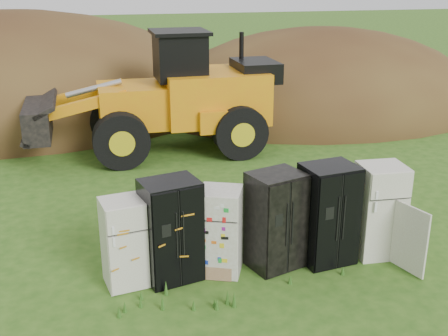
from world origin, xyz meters
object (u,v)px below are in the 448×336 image
Objects in this scene: fridge_open_door at (379,210)px; fridge_dark_mid at (275,220)px; fridge_leftmost at (124,243)px; fridge_black_side at (171,230)px; wheel_loader at (150,94)px; fridge_black_right at (328,214)px; fridge_sticker at (221,231)px.

fridge_dark_mid is at bearing -177.47° from fridge_open_door.
fridge_leftmost is 0.86× the size of fridge_black_side.
wheel_loader reaches higher than fridge_black_side.
fridge_black_side reaches higher than fridge_leftmost.
fridge_black_side is 0.97× the size of fridge_black_right.
fridge_open_door is at bearing -8.33° from fridge_black_right.
wheel_loader is at bearing 82.69° from fridge_dark_mid.
fridge_dark_mid reaches higher than fridge_open_door.
fridge_black_side is 1.01× the size of fridge_dark_mid.
fridge_black_right is 0.26× the size of wheel_loader.
wheel_loader reaches higher than fridge_black_right.
fridge_sticker is at bearing -177.33° from fridge_open_door.
fridge_black_side is 1.90m from fridge_dark_mid.
fridge_leftmost is 4.76m from fridge_open_door.
fridge_sticker is at bearing -87.91° from wheel_loader.
fridge_leftmost is 0.98× the size of fridge_sticker.
fridge_black_side reaches higher than fridge_open_door.
fridge_dark_mid is (2.71, 0.03, 0.12)m from fridge_leftmost.
fridge_dark_mid is at bearing -80.06° from wheel_loader.
fridge_sticker is 2.02m from fridge_black_right.
fridge_sticker is 0.85× the size of fridge_black_right.
fridge_leftmost is at bearing 167.87° from fridge_black_side.
fridge_leftmost is at bearing 161.98° from fridge_dark_mid.
fridge_black_right is 1.05m from fridge_open_door.
fridge_dark_mid is (1.01, 0.00, 0.10)m from fridge_sticker.
fridge_sticker is 0.22× the size of wheel_loader.
fridge_black_right is (3.71, 0.01, 0.16)m from fridge_leftmost.
fridge_dark_mid is at bearing 170.00° from fridge_black_right.
fridge_black_side is at bearing -94.86° from wheel_loader.
fridge_black_right reaches higher than fridge_dark_mid.
fridge_open_door is at bearing -65.69° from wheel_loader.
fridge_leftmost is at bearing -157.26° from fridge_sticker.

